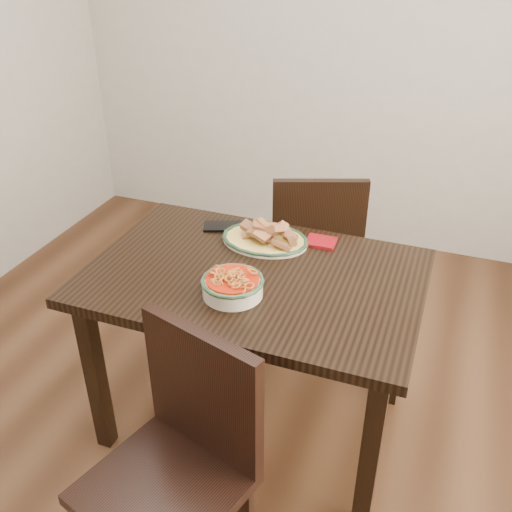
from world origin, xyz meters
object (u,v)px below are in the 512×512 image
(fish_plate, at_px, (265,232))
(smartphone, at_px, (224,226))
(dining_table, at_px, (254,295))
(chair_far, at_px, (315,246))
(noodle_bowl, at_px, (233,284))
(chair_near, at_px, (181,454))

(fish_plate, relative_size, smartphone, 2.10)
(dining_table, xyz_separation_m, fish_plate, (-0.04, 0.23, 0.14))
(chair_far, distance_m, fish_plate, 0.56)
(chair_far, bearing_deg, smartphone, 33.76)
(fish_plate, distance_m, noodle_bowl, 0.38)
(chair_far, relative_size, noodle_bowl, 4.08)
(chair_near, bearing_deg, chair_far, 105.36)
(chair_far, xyz_separation_m, fish_plate, (-0.09, -0.46, 0.30))
(chair_far, relative_size, chair_near, 1.00)
(chair_far, distance_m, smartphone, 0.56)
(dining_table, relative_size, chair_far, 1.36)
(noodle_bowl, bearing_deg, dining_table, 82.63)
(fish_plate, height_order, noodle_bowl, fish_plate)
(dining_table, xyz_separation_m, smartphone, (-0.24, 0.29, 0.10))
(dining_table, relative_size, fish_plate, 3.52)
(chair_near, relative_size, noodle_bowl, 4.08)
(fish_plate, distance_m, smartphone, 0.22)
(chair_far, bearing_deg, fish_plate, 58.61)
(dining_table, distance_m, noodle_bowl, 0.21)
(chair_far, bearing_deg, dining_table, 65.51)
(chair_near, bearing_deg, noodle_bowl, 110.77)
(chair_far, height_order, chair_near, same)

